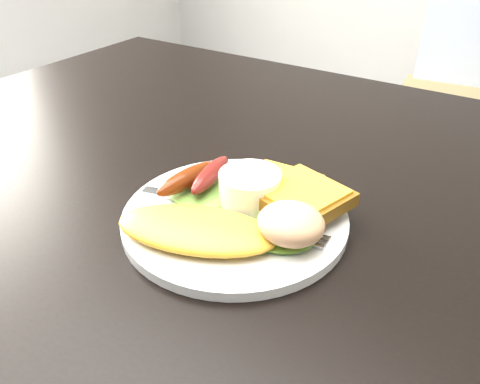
# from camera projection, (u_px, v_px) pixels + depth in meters

# --- Properties ---
(dining_table) EXTENTS (1.20, 0.80, 0.04)m
(dining_table) POSITION_uv_depth(u_px,v_px,m) (267.00, 179.00, 0.62)
(dining_table) COLOR black
(dining_table) RESTS_ON ground
(dining_chair) EXTENTS (0.48, 0.48, 0.05)m
(dining_chair) POSITION_uv_depth(u_px,v_px,m) (463.00, 110.00, 1.54)
(dining_chair) COLOR #A08453
(dining_chair) RESTS_ON ground
(person) EXTENTS (0.59, 0.50, 1.41)m
(person) POSITION_uv_depth(u_px,v_px,m) (298.00, 47.00, 1.25)
(person) COLOR navy
(person) RESTS_ON ground
(plate) EXTENTS (0.24, 0.24, 0.01)m
(plate) POSITION_uv_depth(u_px,v_px,m) (235.00, 217.00, 0.50)
(plate) COLOR white
(plate) RESTS_ON dining_table
(lettuce_left) EXTENTS (0.11, 0.10, 0.01)m
(lettuce_left) POSITION_uv_depth(u_px,v_px,m) (203.00, 189.00, 0.53)
(lettuce_left) COLOR #578630
(lettuce_left) RESTS_ON plate
(lettuce_right) EXTENTS (0.08, 0.08, 0.01)m
(lettuce_right) POSITION_uv_depth(u_px,v_px,m) (281.00, 233.00, 0.46)
(lettuce_right) COLOR #458231
(lettuce_right) RESTS_ON plate
(omelette) EXTENTS (0.18, 0.12, 0.02)m
(omelette) POSITION_uv_depth(u_px,v_px,m) (197.00, 229.00, 0.45)
(omelette) COLOR orange
(omelette) RESTS_ON plate
(sausage_a) EXTENTS (0.04, 0.09, 0.02)m
(sausage_a) POSITION_uv_depth(u_px,v_px,m) (188.00, 178.00, 0.51)
(sausage_a) COLOR #5F1502
(sausage_a) RESTS_ON lettuce_left
(sausage_b) EXTENTS (0.04, 0.09, 0.02)m
(sausage_b) POSITION_uv_depth(u_px,v_px,m) (211.00, 174.00, 0.52)
(sausage_b) COLOR maroon
(sausage_b) RESTS_ON lettuce_left
(ramekin) EXTENTS (0.07, 0.07, 0.04)m
(ramekin) POSITION_uv_depth(u_px,v_px,m) (250.00, 189.00, 0.50)
(ramekin) COLOR white
(ramekin) RESTS_ON plate
(toast_a) EXTENTS (0.08, 0.08, 0.01)m
(toast_a) POSITION_uv_depth(u_px,v_px,m) (280.00, 187.00, 0.53)
(toast_a) COLOR brown
(toast_a) RESTS_ON plate
(toast_b) EXTENTS (0.10, 0.10, 0.01)m
(toast_b) POSITION_uv_depth(u_px,v_px,m) (301.00, 197.00, 0.48)
(toast_b) COLOR brown
(toast_b) RESTS_ON toast_a
(potato_salad) EXTENTS (0.07, 0.07, 0.03)m
(potato_salad) POSITION_uv_depth(u_px,v_px,m) (291.00, 223.00, 0.44)
(potato_salad) COLOR beige
(potato_salad) RESTS_ON lettuce_right
(fork) EXTENTS (0.16, 0.05, 0.00)m
(fork) POSITION_uv_depth(u_px,v_px,m) (210.00, 203.00, 0.51)
(fork) COLOR #ADAFB7
(fork) RESTS_ON plate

